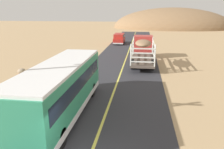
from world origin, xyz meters
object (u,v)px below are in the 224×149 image
Objects in this scene: livestock_truck at (143,47)px; car_far at (119,38)px; bus at (61,88)px; boulder_near_shoulder at (22,71)px.

livestock_truck reaches higher than car_far.
bus is at bearing -106.55° from livestock_truck.
car_far is (-4.53, 14.08, -0.70)m from livestock_truck.
livestock_truck is at bearing 33.34° from boulder_near_shoulder.
bus reaches higher than car_far.
boulder_near_shoulder is at bearing -146.66° from livestock_truck.
boulder_near_shoulder is at bearing -108.96° from car_far.
boulder_near_shoulder is (-7.57, -22.04, -0.80)m from car_far.
boulder_near_shoulder is at bearing 131.95° from bus.
car_far is at bearing 71.04° from boulder_near_shoulder.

